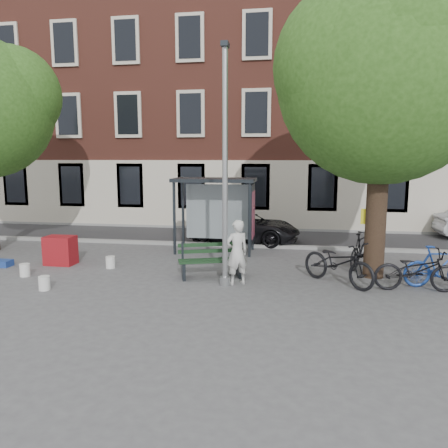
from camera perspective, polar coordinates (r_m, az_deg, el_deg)
ground at (r=11.61m, az=0.13°, el=-8.02°), size 90.00×90.00×0.00m
road at (r=18.37m, az=3.54°, el=-1.76°), size 40.00×4.00×0.01m
curb_near at (r=16.41m, az=2.86°, el=-2.83°), size 40.00×0.25×0.12m
curb_far at (r=20.33m, az=4.09°, el=-0.59°), size 40.00×0.25×0.12m
building_row at (r=24.32m, az=5.14°, el=17.35°), size 30.00×8.00×14.00m
lamppost at (r=11.13m, az=0.14°, el=5.83°), size 0.28×0.35×6.11m
tree_right at (r=12.78m, az=20.31°, el=18.43°), size 5.76×5.60×8.20m
bus_shelter at (r=15.34m, az=0.28°, el=3.39°), size 2.85×1.45×2.62m
painter at (r=11.51m, az=1.70°, el=-3.71°), size 0.76×0.69×1.73m
bench at (r=12.31m, az=-1.71°, el=-4.98°), size 1.91×1.12×0.94m
bike_a at (r=12.01m, az=23.84°, el=-5.54°), size 2.08×0.78×1.08m
bike_b at (r=12.59m, az=26.34°, el=-5.02°), size 1.89×0.73×1.10m
bike_c at (r=11.96m, az=14.70°, el=-4.89°), size 2.17×2.11×1.18m
bike_d at (r=13.98m, az=17.52°, el=-3.20°), size 1.30×1.88×1.11m
car_dark at (r=17.31m, az=2.63°, el=-0.37°), size 4.61×2.57×1.22m
red_stand at (r=14.64m, az=-20.59°, el=-3.25°), size 0.91×0.62×0.90m
blue_crate at (r=15.18m, az=-27.00°, el=-4.59°), size 0.55×0.41×0.20m
bucket_a at (r=13.65m, az=-24.57°, el=-5.49°), size 0.32×0.32×0.36m
bucket_b at (r=12.08m, az=-22.42°, el=-7.15°), size 0.30×0.30×0.36m
bucket_c at (r=13.77m, az=-14.61°, el=-4.85°), size 0.33×0.33×0.36m
notice_sign at (r=12.88m, az=18.09°, el=-0.45°), size 0.33×0.11×1.92m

